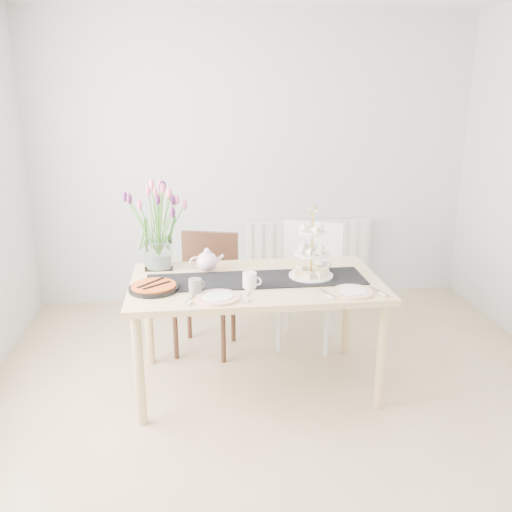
{
  "coord_description": "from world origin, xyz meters",
  "views": [
    {
      "loc": [
        -0.56,
        -2.68,
        1.91
      ],
      "look_at": [
        -0.19,
        0.53,
        0.93
      ],
      "focal_mm": 38.0,
      "sensor_mm": 36.0,
      "label": 1
    }
  ],
  "objects": [
    {
      "name": "chair_white",
      "position": [
        0.32,
        1.23,
        0.55
      ],
      "size": [
        0.6,
        0.6,
        0.94
      ],
      "rotation": [
        0.0,
        0.0,
        -0.38
      ],
      "color": "white",
      "rests_on": "ground"
    },
    {
      "name": "cake_stand",
      "position": [
        0.18,
        0.6,
        0.87
      ],
      "size": [
        0.29,
        0.29,
        0.42
      ],
      "rotation": [
        0.0,
        0.0,
        -0.33
      ],
      "color": "gold",
      "rests_on": "dining_table"
    },
    {
      "name": "table_runner",
      "position": [
        -0.18,
        0.58,
        0.75
      ],
      "size": [
        1.4,
        0.35,
        0.01
      ],
      "primitive_type": "cube",
      "color": "black",
      "rests_on": "dining_table"
    },
    {
      "name": "teapot",
      "position": [
        -0.49,
        0.79,
        0.82
      ],
      "size": [
        0.27,
        0.24,
        0.15
      ],
      "primitive_type": null,
      "rotation": [
        0.0,
        0.0,
        0.23
      ],
      "color": "white",
      "rests_on": "dining_table"
    },
    {
      "name": "plate_right",
      "position": [
        0.37,
        0.29,
        0.76
      ],
      "size": [
        0.32,
        0.32,
        0.01
      ],
      "primitive_type": "cylinder",
      "rotation": [
        0.0,
        0.0,
        0.36
      ],
      "color": "white",
      "rests_on": "dining_table"
    },
    {
      "name": "tart_tin",
      "position": [
        -0.82,
        0.47,
        0.77
      ],
      "size": [
        0.3,
        0.3,
        0.04
      ],
      "rotation": [
        0.0,
        0.0,
        0.41
      ],
      "color": "black",
      "rests_on": "dining_table"
    },
    {
      "name": "plate_left",
      "position": [
        -0.44,
        0.29,
        0.76
      ],
      "size": [
        0.32,
        0.32,
        0.01
      ],
      "primitive_type": "cylinder",
      "rotation": [
        0.0,
        0.0,
        -0.29
      ],
      "color": "white",
      "rests_on": "dining_table"
    },
    {
      "name": "tulip_vase",
      "position": [
        -0.81,
        0.92,
        1.13
      ],
      "size": [
        0.68,
        0.68,
        0.59
      ],
      "rotation": [
        0.0,
        0.0,
        0.16
      ],
      "color": "silver",
      "rests_on": "dining_table"
    },
    {
      "name": "room_shell",
      "position": [
        0.0,
        0.0,
        1.3
      ],
      "size": [
        4.5,
        4.5,
        4.5
      ],
      "color": "tan",
      "rests_on": "ground"
    },
    {
      "name": "mug_grey",
      "position": [
        -0.57,
        0.38,
        0.8
      ],
      "size": [
        0.11,
        0.11,
        0.09
      ],
      "primitive_type": "cylinder",
      "rotation": [
        0.0,
        0.0,
        0.63
      ],
      "color": "slate",
      "rests_on": "dining_table"
    },
    {
      "name": "cream_jug",
      "position": [
        0.28,
        0.71,
        0.79
      ],
      "size": [
        0.08,
        0.08,
        0.08
      ],
      "primitive_type": "cylinder",
      "rotation": [
        0.0,
        0.0,
        0.01
      ],
      "color": "white",
      "rests_on": "dining_table"
    },
    {
      "name": "chair_brown",
      "position": [
        -0.48,
        1.22,
        0.52
      ],
      "size": [
        0.54,
        0.54,
        0.89
      ],
      "rotation": [
        0.0,
        0.0,
        -0.28
      ],
      "color": "#351D13",
      "rests_on": "ground"
    },
    {
      "name": "mug_white",
      "position": [
        -0.24,
        0.44,
        0.8
      ],
      "size": [
        0.11,
        0.11,
        0.1
      ],
      "primitive_type": "cylinder",
      "rotation": [
        0.0,
        0.0,
        -0.41
      ],
      "color": "white",
      "rests_on": "dining_table"
    },
    {
      "name": "dining_table",
      "position": [
        -0.18,
        0.58,
        0.67
      ],
      "size": [
        1.6,
        0.9,
        0.75
      ],
      "color": "#D8B474",
      "rests_on": "ground"
    },
    {
      "name": "radiator",
      "position": [
        0.5,
        2.19,
        0.45
      ],
      "size": [
        1.2,
        0.08,
        0.6
      ],
      "primitive_type": "cube",
      "color": "white",
      "rests_on": "room_shell"
    }
  ]
}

